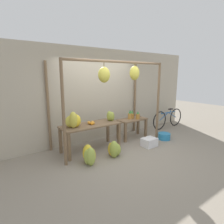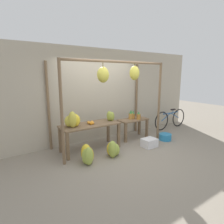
% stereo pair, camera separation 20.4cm
% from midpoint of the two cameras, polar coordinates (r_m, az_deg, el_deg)
% --- Properties ---
extents(ground_plane, '(20.00, 20.00, 0.00)m').
position_cam_midpoint_polar(ground_plane, '(5.06, 2.68, -12.19)').
color(ground_plane, gray).
extents(shop_wall_back, '(8.00, 0.08, 2.80)m').
position_cam_midpoint_polar(shop_wall_back, '(5.82, -5.73, 5.16)').
color(shop_wall_back, '#B2A893').
rests_on(shop_wall_back, ground_plane).
extents(stall_awning, '(3.13, 1.21, 2.37)m').
position_cam_midpoint_polar(stall_awning, '(5.02, -0.47, 7.86)').
color(stall_awning, brown).
rests_on(stall_awning, ground_plane).
extents(display_table_main, '(1.59, 0.65, 0.72)m').
position_cam_midpoint_polar(display_table_main, '(5.05, -7.67, -4.92)').
color(display_table_main, brown).
rests_on(display_table_main, ground_plane).
extents(display_table_side, '(0.97, 0.46, 0.63)m').
position_cam_midpoint_polar(display_table_side, '(6.03, 5.22, -3.43)').
color(display_table_side, brown).
rests_on(display_table_side, ground_plane).
extents(banana_pile_on_table, '(0.46, 0.41, 0.41)m').
position_cam_midpoint_polar(banana_pile_on_table, '(4.78, -12.91, -2.59)').
color(banana_pile_on_table, yellow).
rests_on(banana_pile_on_table, display_table_main).
extents(orange_pile, '(0.16, 0.21, 0.09)m').
position_cam_midpoint_polar(orange_pile, '(4.99, -7.41, -3.34)').
color(orange_pile, orange).
rests_on(orange_pile, display_table_main).
extents(pineapple_cluster, '(0.32, 0.30, 0.29)m').
position_cam_midpoint_polar(pineapple_cluster, '(5.98, 5.30, -0.97)').
color(pineapple_cluster, '#B27F38').
rests_on(pineapple_cluster, display_table_side).
extents(banana_pile_ground_left, '(0.35, 0.50, 0.43)m').
position_cam_midpoint_polar(banana_pile_ground_left, '(4.44, -8.25, -12.94)').
color(banana_pile_ground_left, gold).
rests_on(banana_pile_ground_left, ground_plane).
extents(banana_pile_ground_right, '(0.34, 0.37, 0.43)m').
position_cam_midpoint_polar(banana_pile_ground_right, '(4.76, -0.57, -11.30)').
color(banana_pile_ground_right, '#9EB247').
rests_on(banana_pile_ground_right, ground_plane).
extents(fruit_crate_white, '(0.40, 0.33, 0.24)m').
position_cam_midpoint_polar(fruit_crate_white, '(5.51, 10.23, -9.05)').
color(fruit_crate_white, silver).
rests_on(fruit_crate_white, ground_plane).
extents(blue_bucket, '(0.38, 0.38, 0.20)m').
position_cam_midpoint_polar(blue_bucket, '(6.18, 14.70, -7.16)').
color(blue_bucket, teal).
rests_on(blue_bucket, ground_plane).
extents(parked_bicycle, '(1.67, 0.08, 0.74)m').
position_cam_midpoint_polar(parked_bicycle, '(7.49, 15.96, -1.88)').
color(parked_bicycle, black).
rests_on(parked_bicycle, ground_plane).
extents(papaya_pile, '(0.24, 0.23, 0.29)m').
position_cam_midpoint_polar(papaya_pile, '(5.30, -1.64, -1.35)').
color(papaya_pile, '#93A33D').
rests_on(papaya_pile, display_table_main).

